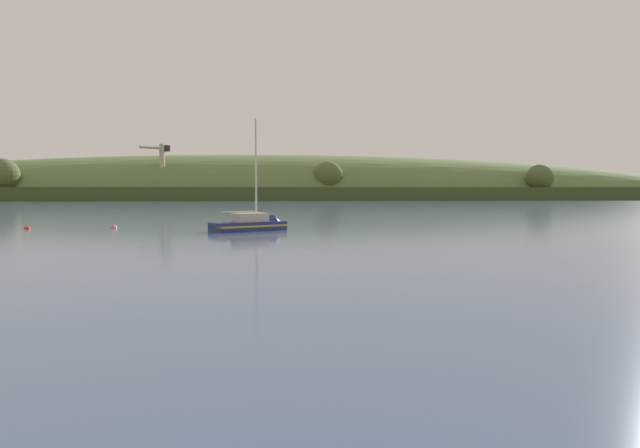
% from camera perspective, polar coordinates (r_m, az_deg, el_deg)
% --- Properties ---
extents(far_shoreline_hill, '(564.74, 118.55, 41.74)m').
position_cam_1_polar(far_shoreline_hill, '(280.38, -4.26, 2.54)').
color(far_shoreline_hill, '#3C4E24').
rests_on(far_shoreline_hill, ground).
extents(dockside_crane, '(10.94, 11.79, 23.58)m').
position_cam_1_polar(dockside_crane, '(257.30, -15.15, 4.82)').
color(dockside_crane, '#4C4C51').
rests_on(dockside_crane, ground).
extents(sailboat_near_mooring, '(9.13, 7.60, 13.17)m').
position_cam_1_polar(sailboat_near_mooring, '(63.82, -6.18, -0.24)').
color(sailboat_near_mooring, navy).
rests_on(sailboat_near_mooring, ground).
extents(mooring_buoy_off_fishing_boat, '(0.78, 0.78, 0.86)m').
position_cam_1_polar(mooring_buoy_off_fishing_boat, '(70.68, -19.43, -0.39)').
color(mooring_buoy_off_fishing_boat, '#E06675').
rests_on(mooring_buoy_off_fishing_boat, ground).
extents(mooring_buoy_far_upstream, '(0.68, 0.68, 0.76)m').
position_cam_1_polar(mooring_buoy_far_upstream, '(72.98, -26.60, -0.44)').
color(mooring_buoy_far_upstream, red).
rests_on(mooring_buoy_far_upstream, ground).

